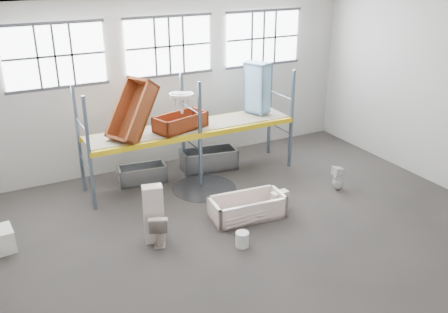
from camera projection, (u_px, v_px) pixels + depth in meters
floor at (253, 235)px, 11.51m from camera, size 12.00×10.00×0.10m
ceiling at (260, 10)px, 9.55m from camera, size 12.00×10.00×0.10m
wall_back at (169, 83)px, 14.66m from camera, size 12.00×0.10×5.00m
window_left at (55, 56)px, 12.78m from camera, size 2.60×0.04×1.60m
window_mid at (169, 46)px, 14.15m from camera, size 2.60×0.04×1.60m
window_right at (263, 38)px, 15.52m from camera, size 2.60×0.04×1.60m
rack_upright_la at (89, 155)px, 12.00m from camera, size 0.08×0.08×3.00m
rack_upright_lb at (79, 140)px, 12.98m from camera, size 0.08×0.08×3.00m
rack_upright_ma at (200, 136)px, 13.28m from camera, size 0.08×0.08×3.00m
rack_upright_mb at (183, 123)px, 14.27m from camera, size 0.08×0.08×3.00m
rack_upright_ra at (291, 120)px, 14.57m from camera, size 0.08×0.08×3.00m
rack_upright_rb at (270, 109)px, 15.55m from camera, size 0.08×0.08×3.00m
rack_beam_front at (200, 136)px, 13.28m from camera, size 6.00×0.10×0.14m
rack_beam_back at (183, 123)px, 14.27m from camera, size 6.00×0.10×0.14m
shelf_deck at (191, 126)px, 13.75m from camera, size 5.90×1.10×0.03m
wet_patch at (204, 188)px, 13.70m from camera, size 1.80×1.80×0.00m
bathtub_beige at (247, 207)px, 12.11m from camera, size 1.91×1.03×0.54m
cistern_spare at (280, 199)px, 12.46m from camera, size 0.46×0.24×0.43m
sink_in_tub at (257, 215)px, 11.98m from camera, size 0.63×0.63×0.17m
toilet_beige at (159, 227)px, 11.01m from camera, size 0.69×0.86×0.77m
cistern_tall at (154, 214)px, 10.94m from camera, size 0.50×0.38×1.37m
toilet_white at (338, 178)px, 13.51m from camera, size 0.36×0.35×0.69m
steel_tub_left at (142, 174)px, 13.98m from camera, size 1.41×0.80×0.49m
steel_tub_right at (209, 159)px, 14.85m from camera, size 1.76×1.03×0.61m
rust_tub_flat at (181, 122)px, 13.39m from camera, size 1.61×1.10×0.41m
rust_tub_tilted at (132, 111)px, 12.68m from camera, size 1.59×1.35×1.68m
sink_on_shelf at (182, 112)px, 13.26m from camera, size 0.80×0.73×0.58m
blue_tub_upright at (257, 88)px, 14.50m from camera, size 0.71×0.83×1.52m
bucket at (242, 239)px, 10.91m from camera, size 0.35×0.35×0.35m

